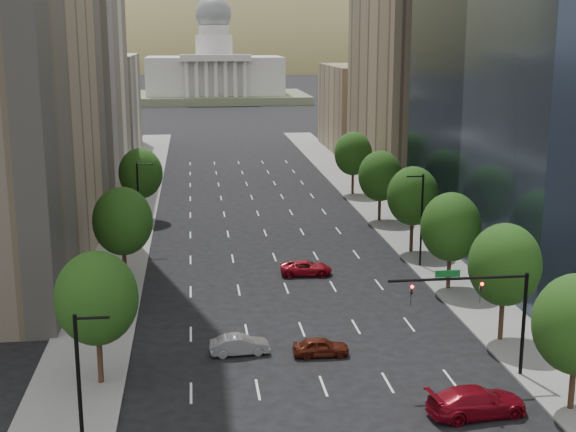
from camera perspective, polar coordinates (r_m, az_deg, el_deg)
name	(u,v)px	position (r m, az deg, el deg)	size (l,w,h in m)	color
sidewalk_left	(117,262)	(79.36, -12.20, -3.22)	(6.00, 200.00, 0.15)	slate
sidewalk_right	(425,251)	(82.36, 9.81, -2.52)	(6.00, 200.00, 0.15)	slate
midrise_cream_left	(70,64)	(120.26, -15.37, 10.46)	(14.00, 30.00, 35.00)	beige
filler_left	(99,104)	(153.45, -13.43, 7.82)	(14.00, 26.00, 18.00)	beige
parking_tan_right	(414,81)	(120.70, 9.02, 9.57)	(14.00, 30.00, 30.00)	#8C7759
filler_right	(365,108)	(153.14, 5.55, 7.73)	(14.00, 26.00, 16.00)	#8C7759
tree_right_1	(505,265)	(58.58, 15.29, -3.40)	(5.20, 5.20, 8.75)	#382316
tree_right_2	(451,227)	(69.48, 11.61, -0.78)	(5.20, 5.20, 8.61)	#382316
tree_right_3	(413,196)	(80.60, 8.95, 1.43)	(5.20, 5.20, 8.89)	#382316
tree_right_4	(380,176)	(93.99, 6.64, 2.87)	(5.20, 5.20, 8.46)	#382316
tree_right_5	(353,154)	(109.35, 4.70, 4.48)	(5.20, 5.20, 8.75)	#382316
tree_left_0	(97,298)	(50.93, -13.58, -5.76)	(5.20, 5.20, 8.75)	#382316
tree_left_1	(123,221)	(70.04, -11.78, -0.37)	(5.20, 5.20, 8.97)	#382316
tree_left_2	(141,173)	(95.52, -10.52, 3.03)	(5.20, 5.20, 8.68)	#382316
streetlight_rn	(421,218)	(75.98, 9.53, -0.11)	(1.70, 0.20, 9.00)	black
streetlight_ls	(81,397)	(40.13, -14.63, -12.45)	(1.70, 0.20, 9.00)	black
streetlight_ln	(139,203)	(82.89, -10.64, 0.94)	(1.70, 0.20, 9.00)	black
traffic_signal	(488,302)	(52.18, 14.16, -6.01)	(9.12, 0.40, 7.38)	black
capitol	(215,75)	(266.10, -5.29, 10.05)	(60.00, 40.00, 35.20)	#596647
foothills	(247,113)	(619.68, -2.96, 7.41)	(720.00, 413.00, 263.00)	olive
car_red_near	(477,402)	(48.75, 13.40, -12.83)	(2.41, 5.92, 1.72)	maroon
car_maroon	(321,347)	(55.65, 2.38, -9.35)	(1.56, 3.88, 1.32)	#4E180D
car_silver	(240,345)	(55.96, -3.49, -9.21)	(1.45, 4.15, 1.37)	gray
car_red_far	(306,268)	(73.50, 1.31, -3.75)	(2.19, 4.76, 1.32)	maroon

